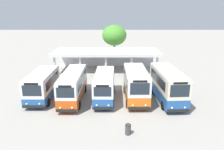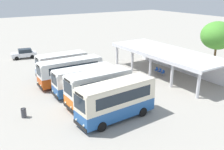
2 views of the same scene
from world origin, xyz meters
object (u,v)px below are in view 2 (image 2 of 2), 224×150
at_px(city_bus_nearest_orange, 62,64).
at_px(litter_bin_apron, 24,113).
at_px(city_bus_middle_cream, 84,79).
at_px(waiting_chair_end_by_column, 156,70).
at_px(city_bus_second_in_row, 71,71).
at_px(waiting_chair_second_from_end, 160,71).
at_px(city_bus_fourth_amber, 99,87).
at_px(parked_car_flank, 24,53).
at_px(city_bus_fifth_blue, 116,99).
at_px(waiting_chair_middle_seat, 163,72).

xyz_separation_m(city_bus_nearest_orange, litter_bin_apron, (9.25, -7.63, -1.30)).
xyz_separation_m(city_bus_middle_cream, waiting_chair_end_by_column, (-1.21, 12.05, -1.20)).
height_order(city_bus_second_in_row, waiting_chair_second_from_end, city_bus_second_in_row).
xyz_separation_m(waiting_chair_end_by_column, waiting_chair_second_from_end, (0.74, -0.02, 0.00)).
relative_size(city_bus_nearest_orange, city_bus_second_in_row, 0.84).
bearing_deg(city_bus_second_in_row, city_bus_middle_cream, 1.41).
bearing_deg(waiting_chair_second_from_end, litter_bin_apron, -82.23).
height_order(city_bus_fourth_amber, waiting_chair_second_from_end, city_bus_fourth_amber).
height_order(city_bus_nearest_orange, parked_car_flank, city_bus_nearest_orange).
relative_size(city_bus_fourth_amber, waiting_chair_end_by_column, 8.04).
distance_m(waiting_chair_end_by_column, litter_bin_apron, 19.77).
bearing_deg(waiting_chair_end_by_column, city_bus_second_in_row, -100.84).
xyz_separation_m(city_bus_second_in_row, waiting_chair_second_from_end, (3.06, 12.12, -1.27)).
height_order(city_bus_second_in_row, waiting_chair_end_by_column, city_bus_second_in_row).
bearing_deg(waiting_chair_second_from_end, waiting_chair_end_by_column, 178.38).
height_order(city_bus_fourth_amber, waiting_chair_end_by_column, city_bus_fourth_amber).
height_order(city_bus_fifth_blue, waiting_chair_middle_seat, city_bus_fifth_blue).
bearing_deg(city_bus_middle_cream, waiting_chair_end_by_column, 95.74).
distance_m(city_bus_nearest_orange, city_bus_middle_cream, 7.07).
distance_m(city_bus_second_in_row, parked_car_flank, 16.34).
bearing_deg(waiting_chair_second_from_end, waiting_chair_middle_seat, -7.85).
distance_m(city_bus_nearest_orange, waiting_chair_end_by_column, 13.28).
height_order(city_bus_nearest_orange, waiting_chair_middle_seat, city_bus_nearest_orange).
bearing_deg(city_bus_fifth_blue, waiting_chair_middle_seat, 119.08).
distance_m(city_bus_nearest_orange, city_bus_second_in_row, 3.55).
bearing_deg(waiting_chair_end_by_column, waiting_chair_middle_seat, -4.75).
xyz_separation_m(city_bus_fourth_amber, city_bus_fifth_blue, (3.54, -0.20, 0.01)).
xyz_separation_m(parked_car_flank, waiting_chair_middle_seat, (20.03, 13.59, -0.30)).
relative_size(city_bus_fourth_amber, city_bus_fifth_blue, 0.89).
relative_size(city_bus_fifth_blue, parked_car_flank, 1.79).
bearing_deg(parked_car_flank, city_bus_second_in_row, 5.56).
relative_size(city_bus_middle_cream, parked_car_flank, 1.66).
relative_size(city_bus_second_in_row, parked_car_flank, 1.87).
height_order(waiting_chair_second_from_end, litter_bin_apron, litter_bin_apron).
height_order(city_bus_nearest_orange, waiting_chair_second_from_end, city_bus_nearest_orange).
relative_size(city_bus_second_in_row, waiting_chair_middle_seat, 9.40).
bearing_deg(parked_car_flank, waiting_chair_second_from_end, 35.37).
xyz_separation_m(city_bus_middle_cream, city_bus_fourth_amber, (3.54, -0.10, 0.23)).
bearing_deg(city_bus_fourth_amber, city_bus_middle_cream, 178.31).
bearing_deg(city_bus_nearest_orange, litter_bin_apron, -39.49).
bearing_deg(city_bus_second_in_row, city_bus_nearest_orange, 175.39).
relative_size(city_bus_fifth_blue, waiting_chair_middle_seat, 8.99).
xyz_separation_m(city_bus_fifth_blue, parked_car_flank, (-26.84, -1.37, -1.13)).
relative_size(city_bus_nearest_orange, parked_car_flank, 1.58).
bearing_deg(litter_bin_apron, waiting_chair_second_from_end, 97.77).
bearing_deg(parked_car_flank, city_bus_fourth_amber, 3.84).
bearing_deg(city_bus_fourth_amber, waiting_chair_end_by_column, 111.33).
distance_m(city_bus_fifth_blue, waiting_chair_second_from_end, 14.52).
height_order(waiting_chair_middle_seat, litter_bin_apron, litter_bin_apron).
relative_size(city_bus_middle_cream, waiting_chair_middle_seat, 8.32).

